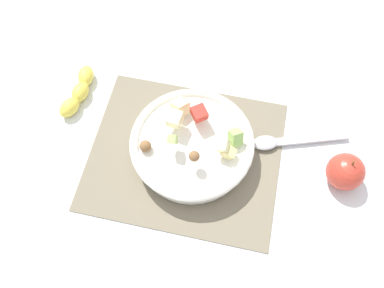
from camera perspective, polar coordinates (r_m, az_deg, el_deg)
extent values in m
plane|color=silver|center=(0.88, -1.01, -1.63)|extent=(2.40, 2.40, 0.00)
cube|color=#756B56|center=(0.88, -1.01, -1.55)|extent=(0.41, 0.35, 0.01)
cylinder|color=white|center=(0.85, 0.00, -0.42)|extent=(0.24, 0.24, 0.05)
torus|color=white|center=(0.83, 0.00, 0.29)|extent=(0.26, 0.26, 0.02)
sphere|color=brown|center=(0.77, 0.32, -1.76)|extent=(0.03, 0.04, 0.03)
cube|color=#93C160|center=(0.82, 6.25, 0.96)|extent=(0.04, 0.04, 0.04)
sphere|color=brown|center=(0.82, -6.71, -0.29)|extent=(0.04, 0.03, 0.04)
cube|color=beige|center=(0.82, -2.50, 3.60)|extent=(0.03, 0.04, 0.03)
cube|color=beige|center=(0.80, 4.51, 0.03)|extent=(0.03, 0.03, 0.03)
cube|color=red|center=(0.83, 1.04, 4.44)|extent=(0.04, 0.04, 0.02)
cube|color=#E5D684|center=(0.81, 5.26, -1.16)|extent=(0.03, 0.03, 0.03)
cube|color=#A3CC6B|center=(0.79, -2.82, 0.69)|extent=(0.02, 0.03, 0.03)
cube|color=beige|center=(0.85, -1.72, 5.29)|extent=(0.05, 0.05, 0.04)
ellipsoid|color=#B7B7BC|center=(0.89, 10.43, 0.16)|extent=(0.06, 0.05, 0.01)
cube|color=#B7B7BC|center=(0.92, 16.62, 0.70)|extent=(0.17, 0.07, 0.01)
sphere|color=#BC3828|center=(0.88, 21.12, -3.73)|extent=(0.08, 0.08, 0.08)
cylinder|color=brown|center=(0.84, 22.11, -2.54)|extent=(0.00, 0.00, 0.01)
ellipsoid|color=yellow|center=(0.96, -17.15, 5.05)|extent=(0.05, 0.06, 0.04)
ellipsoid|color=yellow|center=(0.97, -15.71, 7.19)|extent=(0.04, 0.06, 0.04)
ellipsoid|color=yellow|center=(1.00, -14.97, 9.41)|extent=(0.05, 0.06, 0.04)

